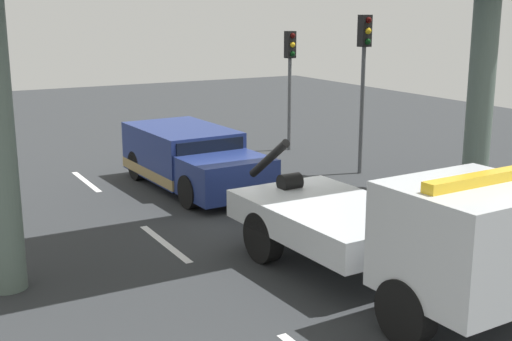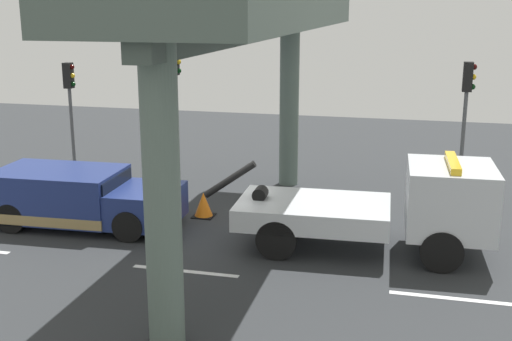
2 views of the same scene
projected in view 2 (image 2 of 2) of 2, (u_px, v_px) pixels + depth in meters
The scene contains 10 objects.
ground_plane at pixel (216, 238), 17.42m from camera, with size 60.00×40.00×0.10m, color #2D3033.
lane_stripe_mid at pixel (185, 271), 15.15m from camera, with size 2.60×0.16×0.01m, color silver.
lane_stripe_east at pixel (452, 298), 13.74m from camera, with size 2.60×0.16×0.01m, color silver.
tow_truck_white at pixel (391, 206), 16.07m from camera, with size 7.29×2.62×2.46m.
towed_van_green at pixel (79, 198), 18.15m from camera, with size 5.28×2.39×1.58m.
overpass_structure at pixel (246, 27), 15.83m from camera, with size 3.60×13.37×6.29m.
traffic_light_near at pixel (70, 94), 23.04m from camera, with size 0.39×0.32×4.08m.
traffic_light_far at pixel (175, 86), 22.01m from camera, with size 0.39×0.32×4.64m.
traffic_light_mid at pixel (466, 101), 19.83m from camera, with size 0.39×0.32×4.38m.
traffic_cone_orange at pixel (204, 205), 18.99m from camera, with size 0.61×0.61×0.73m.
Camera 2 is at (5.01, -15.67, 6.06)m, focal length 45.39 mm.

